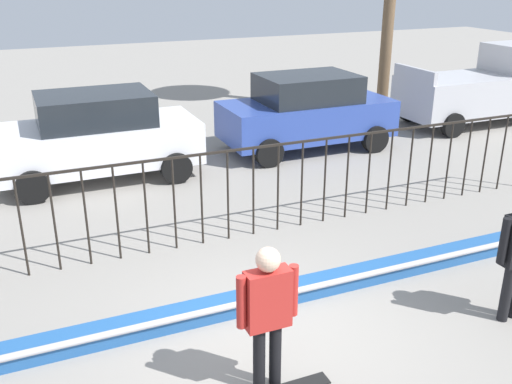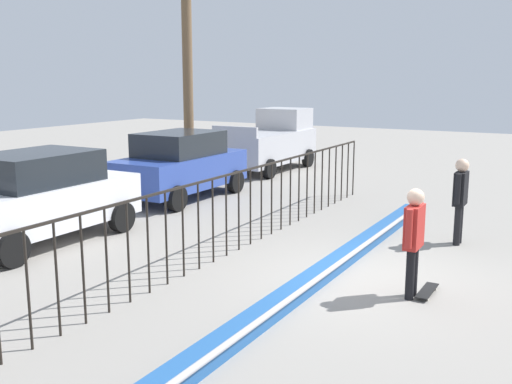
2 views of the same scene
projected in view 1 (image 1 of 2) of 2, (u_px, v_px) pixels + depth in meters
ground_plane at (272, 334)px, 7.45m from camera, size 60.00×60.00×0.00m
bowl_coping_ledge at (252, 300)px, 7.98m from camera, size 11.00×0.41×0.27m
perimeter_fence at (201, 188)px, 9.52m from camera, size 14.04×0.04×1.61m
skateboarder at (268, 307)px, 6.14m from camera, size 0.71×0.26×1.75m
parked_car_white at (97, 136)px, 12.54m from camera, size 4.30×2.12×1.90m
parked_car_blue at (307, 112)px, 14.60m from camera, size 4.30×2.12×1.90m
pickup_truck at (483, 88)px, 17.02m from camera, size 4.70×2.12×2.24m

